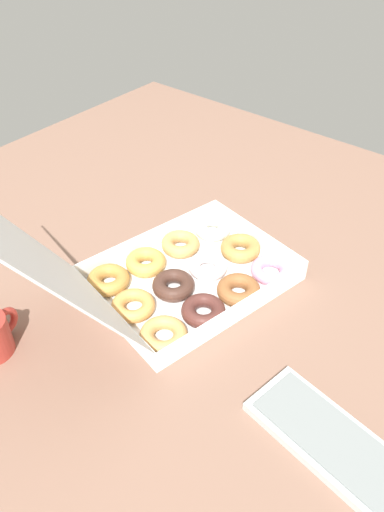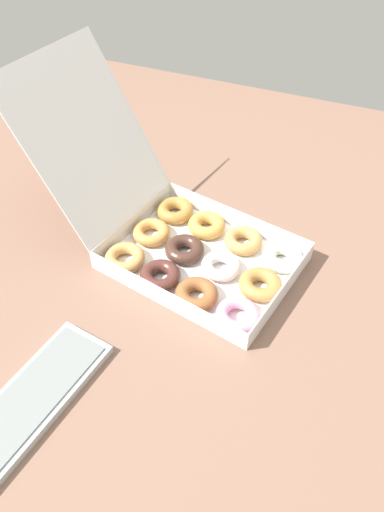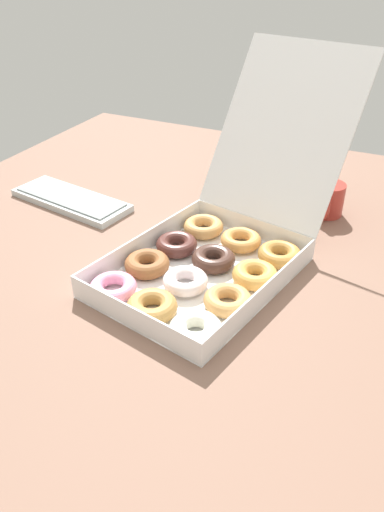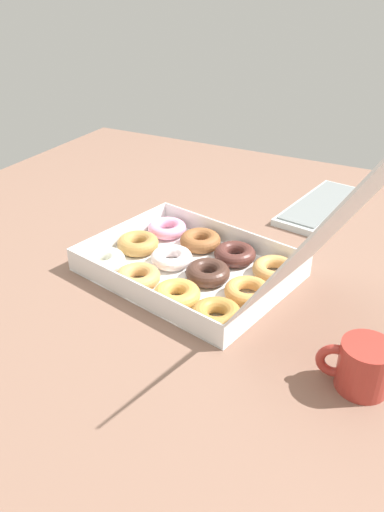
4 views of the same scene
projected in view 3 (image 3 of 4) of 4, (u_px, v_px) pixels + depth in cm
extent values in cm
cube|color=#815E4D|center=(215.00, 279.00, 110.42)|extent=(180.00, 180.00, 2.00)
cube|color=white|center=(200.00, 277.00, 109.17)|extent=(41.15, 49.40, 0.40)
cube|color=white|center=(144.00, 243.00, 115.95)|extent=(9.38, 42.70, 5.13)
cube|color=white|center=(266.00, 294.00, 99.41)|extent=(9.38, 42.70, 5.13)
cube|color=white|center=(132.00, 317.00, 93.24)|extent=(31.46, 7.01, 5.13)
cube|color=white|center=(253.00, 227.00, 122.11)|extent=(31.46, 7.01, 5.13)
cube|color=white|center=(284.00, 130.00, 118.43)|extent=(36.93, 29.41, 37.33)
torus|color=pink|center=(113.00, 287.00, 102.88)|extent=(10.77, 10.77, 2.88)
torus|color=#B38142|center=(152.00, 306.00, 97.52)|extent=(12.12, 12.12, 3.41)
torus|color=silver|center=(196.00, 329.00, 91.84)|extent=(13.43, 13.43, 3.43)
torus|color=brown|center=(147.00, 264.00, 110.15)|extent=(13.71, 13.71, 3.40)
torus|color=white|center=(185.00, 281.00, 104.75)|extent=(12.31, 12.31, 2.94)
torus|color=tan|center=(228.00, 300.00, 99.19)|extent=(11.30, 11.30, 3.15)
torus|color=#512924|center=(177.00, 244.00, 117.06)|extent=(10.42, 10.42, 3.19)
torus|color=#452A21|center=(213.00, 259.00, 111.83)|extent=(10.95, 10.95, 3.35)
torus|color=gold|center=(255.00, 275.00, 106.59)|extent=(13.46, 13.46, 3.38)
torus|color=tan|center=(203.00, 227.00, 124.30)|extent=(13.34, 13.34, 3.00)
torus|color=#D48F48|center=(241.00, 240.00, 118.81)|extent=(10.57, 10.57, 2.91)
torus|color=#B17C38|center=(280.00, 255.00, 113.37)|extent=(10.82, 10.82, 3.30)
cube|color=#B7C1C1|center=(71.00, 200.00, 139.08)|extent=(36.86, 18.12, 1.80)
cube|color=gray|center=(70.00, 197.00, 138.49)|extent=(33.75, 15.67, 0.40)
cylinder|color=#AA342B|center=(327.00, 199.00, 132.06)|extent=(8.60, 8.60, 8.61)
torus|color=#AA342B|center=(327.00, 207.00, 128.32)|extent=(2.67, 6.54, 6.37)
cylinder|color=black|center=(329.00, 190.00, 130.57)|extent=(7.57, 7.57, 0.52)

